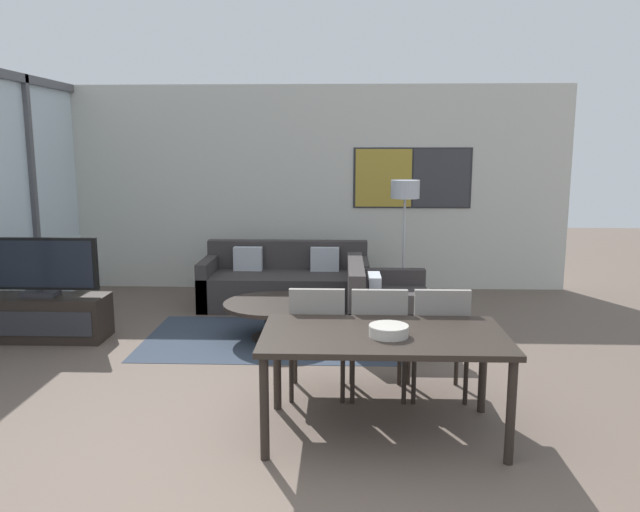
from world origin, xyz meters
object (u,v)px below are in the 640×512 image
(dining_chair_centre, at_px, (378,337))
(dining_chair_right, at_px, (439,337))
(coffee_table, at_px, (274,311))
(floor_lamp, at_px, (405,200))
(fruit_bowl, at_px, (389,330))
(tv_console, at_px, (42,318))
(sofa_side, at_px, (383,311))
(sofa_main, at_px, (286,284))
(dining_chair_left, at_px, (318,336))
(television, at_px, (38,267))
(dining_table, at_px, (384,343))

(dining_chair_centre, height_order, dining_chair_right, same)
(coffee_table, relative_size, floor_lamp, 0.66)
(fruit_bowl, bearing_deg, dining_chair_centre, 92.22)
(tv_console, height_order, sofa_side, sofa_side)
(coffee_table, relative_size, fruit_bowl, 3.88)
(sofa_main, relative_size, dining_chair_left, 2.26)
(television, relative_size, sofa_main, 0.60)
(sofa_main, height_order, dining_chair_left, dining_chair_left)
(fruit_bowl, xyz_separation_m, floor_lamp, (0.44, 3.52, 0.57))
(tv_console, relative_size, dining_chair_centre, 1.47)
(dining_table, relative_size, dining_chair_left, 1.83)
(sofa_side, xyz_separation_m, dining_chair_right, (0.33, -1.64, 0.23))
(tv_console, xyz_separation_m, sofa_side, (3.54, 0.23, 0.04))
(coffee_table, height_order, dining_chair_right, dining_chair_right)
(television, distance_m, sofa_side, 3.58)
(sofa_main, bearing_deg, sofa_side, -48.22)
(sofa_side, distance_m, dining_chair_centre, 1.68)
(dining_chair_centre, xyz_separation_m, fruit_bowl, (0.03, -0.70, 0.27))
(tv_console, xyz_separation_m, television, (-0.00, 0.00, 0.53))
(dining_table, xyz_separation_m, fruit_bowl, (0.03, -0.07, 0.11))
(tv_console, height_order, coffee_table, tv_console)
(sofa_side, bearing_deg, television, 93.77)
(sofa_main, height_order, sofa_side, same)
(dining_chair_left, distance_m, floor_lamp, 3.08)
(sofa_main, distance_m, dining_chair_left, 2.97)
(sofa_side, xyz_separation_m, fruit_bowl, (-0.12, -2.36, 0.50))
(television, bearing_deg, sofa_side, 3.77)
(sofa_side, bearing_deg, dining_chair_left, 159.41)
(dining_chair_centre, bearing_deg, tv_console, 157.28)
(tv_console, distance_m, sofa_main, 2.83)
(sofa_main, relative_size, dining_table, 1.24)
(sofa_side, bearing_deg, dining_table, 176.40)
(sofa_main, bearing_deg, television, -147.95)
(fruit_bowl, height_order, floor_lamp, floor_lamp)
(dining_chair_right, distance_m, fruit_bowl, 0.88)
(tv_console, height_order, dining_chair_centre, dining_chair_centre)
(sofa_side, relative_size, dining_table, 0.82)
(sofa_main, bearing_deg, fruit_bowl, -74.32)
(sofa_main, bearing_deg, dining_chair_left, -79.99)
(television, xyz_separation_m, sofa_main, (2.40, 1.50, -0.49))
(dining_chair_right, bearing_deg, coffee_table, 134.27)
(dining_table, distance_m, dining_chair_left, 0.81)
(floor_lamp, bearing_deg, coffee_table, -138.24)
(television, bearing_deg, dining_chair_right, -20.05)
(floor_lamp, bearing_deg, dining_chair_right, -89.84)
(sofa_side, relative_size, floor_lamp, 0.86)
(tv_console, bearing_deg, dining_chair_right, -20.04)
(fruit_bowl, distance_m, floor_lamp, 3.59)
(dining_chair_right, xyz_separation_m, floor_lamp, (-0.01, 2.81, 0.84))
(dining_chair_right, relative_size, fruit_bowl, 3.41)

